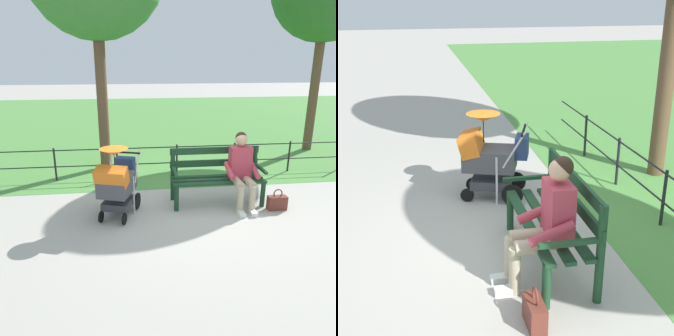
% 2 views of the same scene
% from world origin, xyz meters
% --- Properties ---
extents(ground_plane, '(60.00, 60.00, 0.00)m').
position_xyz_m(ground_plane, '(0.00, 0.00, 0.00)').
color(ground_plane, '#ADA89E').
extents(park_bench, '(1.60, 0.60, 0.96)m').
position_xyz_m(park_bench, '(-0.48, -0.12, 0.53)').
color(park_bench, '#193D23').
rests_on(park_bench, ground).
extents(person_on_bench, '(0.53, 0.74, 1.28)m').
position_xyz_m(person_on_bench, '(-0.86, 0.11, 0.68)').
color(person_on_bench, tan).
rests_on(person_on_bench, ground).
extents(stroller, '(0.74, 0.99, 1.15)m').
position_xyz_m(stroller, '(1.23, 0.27, 0.59)').
color(stroller, black).
rests_on(stroller, ground).
extents(handbag, '(0.32, 0.14, 0.37)m').
position_xyz_m(handbag, '(-1.43, 0.36, 0.13)').
color(handbag, brown).
rests_on(handbag, ground).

